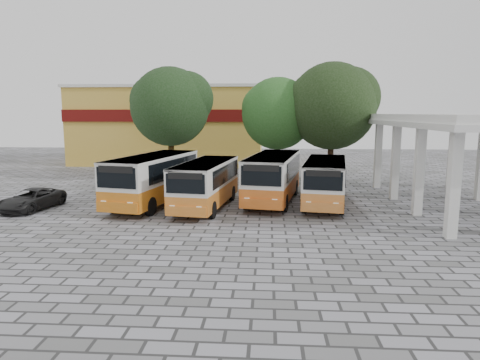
# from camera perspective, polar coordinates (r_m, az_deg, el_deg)

# --- Properties ---
(ground) EXTENTS (90.00, 90.00, 0.00)m
(ground) POSITION_cam_1_polar(r_m,az_deg,el_deg) (22.05, 4.24, -5.44)
(ground) COLOR #606060
(ground) RESTS_ON ground
(terminal_shelter) EXTENTS (6.80, 15.80, 5.40)m
(terminal_shelter) POSITION_cam_1_polar(r_m,az_deg,el_deg) (27.54, 26.88, 6.83)
(terminal_shelter) COLOR silver
(terminal_shelter) RESTS_ON ground
(shophouse_block) EXTENTS (20.40, 10.40, 8.30)m
(shophouse_block) POSITION_cam_1_polar(r_m,az_deg,el_deg) (48.57, -9.14, 7.28)
(shophouse_block) COLOR gold
(shophouse_block) RESTS_ON ground
(bus_far_left) EXTENTS (4.09, 8.59, 2.96)m
(bus_far_left) POSITION_cam_1_polar(r_m,az_deg,el_deg) (26.05, -11.47, 0.46)
(bus_far_left) COLOR orange
(bus_far_left) RESTS_ON ground
(bus_centre_left) EXTENTS (3.21, 7.71, 2.69)m
(bus_centre_left) POSITION_cam_1_polar(r_m,az_deg,el_deg) (24.72, -4.56, -0.19)
(bus_centre_left) COLOR orange
(bus_centre_left) RESTS_ON ground
(bus_centre_right) EXTENTS (3.79, 8.41, 2.91)m
(bus_centre_right) POSITION_cam_1_polar(r_m,az_deg,el_deg) (26.43, 4.44, 0.68)
(bus_centre_right) COLOR #D05F1A
(bus_centre_right) RESTS_ON ground
(bus_far_right) EXTENTS (3.46, 7.76, 2.69)m
(bus_far_right) POSITION_cam_1_polar(r_m,az_deg,el_deg) (26.00, 11.30, 0.11)
(bus_far_right) COLOR orange
(bus_far_right) RESTS_ON ground
(tree_left) EXTENTS (6.68, 6.36, 9.15)m
(tree_left) POSITION_cam_1_polar(r_m,az_deg,el_deg) (35.47, -9.17, 9.96)
(tree_left) COLOR #36270E
(tree_left) RESTS_ON ground
(tree_middle) EXTENTS (6.13, 5.83, 8.33)m
(tree_middle) POSITION_cam_1_polar(r_m,az_deg,el_deg) (35.22, 5.18, 9.12)
(tree_middle) COLOR black
(tree_middle) RESTS_ON ground
(tree_right) EXTENTS (7.11, 6.77, 9.38)m
(tree_right) POSITION_cam_1_polar(r_m,az_deg,el_deg) (34.52, 12.33, 9.97)
(tree_right) COLOR black
(tree_right) RESTS_ON ground
(parked_car) EXTENTS (2.61, 4.49, 1.18)m
(parked_car) POSITION_cam_1_polar(r_m,az_deg,el_deg) (27.16, -26.03, -2.33)
(parked_car) COLOR black
(parked_car) RESTS_ON ground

